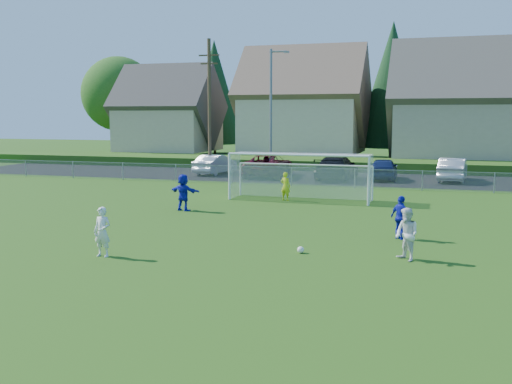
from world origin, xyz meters
TOP-DOWN VIEW (x-y plane):
  - ground at (0.00, 0.00)m, footprint 160.00×160.00m
  - asphalt_lot at (0.00, 27.50)m, footprint 60.00×60.00m
  - grass_embankment at (0.00, 35.00)m, footprint 70.00×6.00m
  - soccer_ball at (2.77, 3.95)m, footprint 0.22×0.22m
  - player_white_a at (-3.11, 1.64)m, footprint 0.60×0.41m
  - player_white_b at (6.10, 3.95)m, footprint 0.99×1.01m
  - player_blue_a at (5.72, 7.18)m, footprint 0.95×0.90m
  - player_blue_b at (-4.45, 10.84)m, footprint 1.67×0.89m
  - goalkeeper at (-0.71, 15.50)m, footprint 0.62×0.49m
  - car_b at (-9.31, 27.57)m, footprint 2.05×4.66m
  - car_c at (-4.97, 27.01)m, footprint 3.06×6.08m
  - car_d at (0.14, 26.45)m, footprint 2.50×5.73m
  - car_e at (3.23, 27.35)m, footprint 2.00×4.56m
  - car_f at (7.80, 27.76)m, footprint 2.06×4.93m
  - soccer_goal at (0.00, 16.05)m, footprint 7.42×1.90m
  - chainlink_fence at (0.00, 22.00)m, footprint 52.06×0.06m
  - streetlight at (-4.45, 26.00)m, footprint 1.38×0.18m
  - utility_pole at (-9.50, 27.00)m, footprint 1.60×0.26m
  - houses_row at (1.97, 42.46)m, footprint 53.90×11.45m
  - tree_row at (1.04, 48.74)m, footprint 65.98×12.36m

SIDE VIEW (x-z plane):
  - ground at x=0.00m, z-range 0.00..0.00m
  - asphalt_lot at x=0.00m, z-range 0.01..0.01m
  - soccer_ball at x=2.77m, z-range 0.00..0.22m
  - grass_embankment at x=0.00m, z-range 0.00..0.80m
  - chainlink_fence at x=0.00m, z-range 0.03..1.23m
  - car_b at x=-9.31m, z-range 0.00..1.49m
  - goalkeeper at x=-0.71m, z-range 0.00..1.50m
  - car_e at x=3.23m, z-range 0.00..1.53m
  - player_blue_a at x=5.72m, z-range 0.00..1.58m
  - car_f at x=7.80m, z-range 0.00..1.59m
  - player_white_a at x=-3.11m, z-range 0.00..1.59m
  - player_white_b at x=6.10m, z-range 0.00..1.64m
  - car_d at x=0.14m, z-range 0.00..1.64m
  - car_c at x=-4.97m, z-range 0.00..1.65m
  - player_blue_b at x=-4.45m, z-range 0.00..1.72m
  - soccer_goal at x=0.00m, z-range 0.38..2.88m
  - streetlight at x=-4.45m, z-range 0.34..9.34m
  - utility_pole at x=-9.50m, z-range 0.15..10.15m
  - tree_row at x=1.04m, z-range 0.01..13.81m
  - houses_row at x=1.97m, z-range 0.69..13.97m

